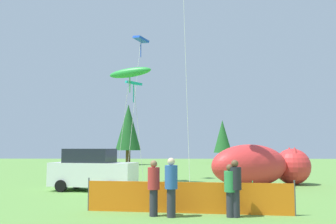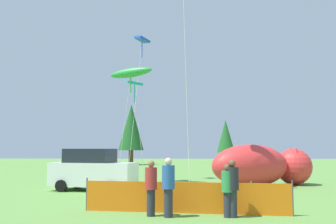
# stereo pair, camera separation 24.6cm
# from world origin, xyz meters

# --- Properties ---
(ground_plane) EXTENTS (120.00, 120.00, 0.00)m
(ground_plane) POSITION_xyz_m (0.00, 0.00, 0.00)
(ground_plane) COLOR #609342
(parked_car) EXTENTS (4.65, 2.64, 2.18)m
(parked_car) POSITION_xyz_m (-4.05, 3.75, 1.06)
(parked_car) COLOR white
(parked_car) RESTS_ON ground
(folding_chair) EXTENTS (0.65, 0.65, 0.94)m
(folding_chair) POSITION_xyz_m (3.16, -1.14, 0.54)
(folding_chair) COLOR #267F33
(folding_chair) RESTS_ON ground
(inflatable_cat) EXTENTS (6.73, 4.78, 2.42)m
(inflatable_cat) POSITION_xyz_m (5.22, 6.12, 1.12)
(inflatable_cat) COLOR red
(inflatable_cat) RESTS_ON ground
(safety_fence) EXTENTS (7.11, 0.93, 1.16)m
(safety_fence) POSITION_xyz_m (0.74, -2.85, 0.53)
(safety_fence) COLOR orange
(safety_fence) RESTS_ON ground
(spectator_in_yellow_shirt) EXTENTS (0.40, 0.40, 1.82)m
(spectator_in_yellow_shirt) POSITION_xyz_m (-0.39, -3.44, 0.99)
(spectator_in_yellow_shirt) COLOR #2D2D38
(spectator_in_yellow_shirt) RESTS_ON ground
(spectator_in_red_shirt) EXTENTS (0.37, 0.37, 1.70)m
(spectator_in_red_shirt) POSITION_xyz_m (2.10, -3.57, 0.93)
(spectator_in_red_shirt) COLOR #2D2D38
(spectator_in_red_shirt) RESTS_ON ground
(spectator_in_blue_shirt) EXTENTS (0.40, 0.40, 1.84)m
(spectator_in_blue_shirt) POSITION_xyz_m (2.27, -3.56, 1.01)
(spectator_in_blue_shirt) COLOR #2D2D38
(spectator_in_blue_shirt) RESTS_ON ground
(spectator_in_white_shirt) EXTENTS (0.42, 0.42, 1.91)m
(spectator_in_white_shirt) POSITION_xyz_m (0.19, -3.62, 1.04)
(spectator_in_white_shirt) COLOR #2D2D38
(spectator_in_white_shirt) RESTS_ON ground
(kite_teal_diamond) EXTENTS (1.35, 1.23, 6.74)m
(kite_teal_diamond) POSITION_xyz_m (-2.50, 8.62, 6.42)
(kite_teal_diamond) COLOR silver
(kite_teal_diamond) RESTS_ON ground
(kite_green_fish) EXTENTS (3.04, 1.50, 7.53)m
(kite_green_fish) POSITION_xyz_m (-2.68, 7.95, 7.08)
(kite_green_fish) COLOR silver
(kite_green_fish) RESTS_ON ground
(kite_blue_box) EXTENTS (1.29, 2.91, 10.26)m
(kite_blue_box) POSITION_xyz_m (-2.21, 10.14, 9.74)
(kite_blue_box) COLOR silver
(kite_blue_box) RESTS_ON ground
(horizon_tree_east) EXTENTS (2.64, 2.64, 6.30)m
(horizon_tree_east) POSITION_xyz_m (7.07, 39.42, 3.87)
(horizon_tree_east) COLOR brown
(horizon_tree_east) RESTS_ON ground
(horizon_tree_west) EXTENTS (3.34, 3.34, 7.96)m
(horizon_tree_west) POSITION_xyz_m (-6.07, 33.25, 4.89)
(horizon_tree_west) COLOR brown
(horizon_tree_west) RESTS_ON ground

